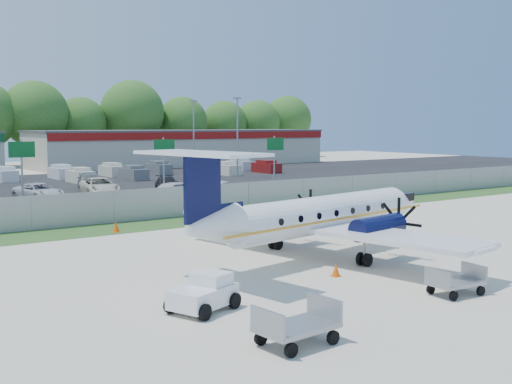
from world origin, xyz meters
TOP-DOWN VIEW (x-y plane):
  - ground at (0.00, 0.00)m, footprint 170.00×170.00m
  - grass_verge at (0.00, 12.00)m, footprint 170.00×4.00m
  - access_road at (0.00, 19.00)m, footprint 170.00×8.00m
  - parking_lot at (0.00, 40.00)m, footprint 170.00×32.00m
  - perimeter_fence at (0.00, 14.00)m, footprint 120.00×0.06m
  - building_east at (26.00, 61.98)m, footprint 44.40×12.40m
  - sign_left at (-8.00, 22.91)m, footprint 1.80×0.26m
  - sign_mid at (3.00, 22.91)m, footprint 1.80×0.26m
  - sign_right at (14.00, 22.91)m, footprint 1.80×0.26m
  - light_pole_ne at (20.00, 38.00)m, footprint 0.90×0.35m
  - light_pole_se at (20.00, 48.00)m, footprint 0.90×0.35m
  - aircraft at (-1.41, -0.94)m, footprint 16.38×16.07m
  - pushback_tug at (-9.97, -5.25)m, footprint 2.53×2.21m
  - baggage_cart_near at (-9.61, -9.57)m, footprint 2.33×1.51m
  - baggage_cart_far at (-1.74, -8.76)m, footprint 2.03×1.33m
  - cone_port_wing at (-3.31, -4.22)m, footprint 0.36×0.36m
  - cone_starboard_wing at (-6.28, 10.76)m, footprint 0.42×0.42m
  - road_car_mid at (2.58, 21.15)m, footprint 5.27×3.72m
  - road_car_east at (26.29, 17.87)m, footprint 4.99×2.90m
  - parked_car_b at (-5.25, 28.55)m, footprint 3.44×5.40m
  - parked_car_c at (-0.09, 28.83)m, footprint 3.40×5.96m
  - parked_car_d at (6.18, 28.69)m, footprint 3.57×5.12m
  - parked_car_e at (10.95, 28.97)m, footprint 2.97×4.11m
  - parked_car_g at (1.27, 35.10)m, footprint 3.22×5.01m
  - far_parking_rows at (0.00, 45.00)m, footprint 56.00×10.00m

SIDE VIEW (x-z plane):
  - ground at x=0.00m, z-range 0.00..0.00m
  - road_car_mid at x=2.58m, z-range -0.83..0.83m
  - road_car_east at x=26.29m, z-range -0.80..0.80m
  - parked_car_b at x=-5.25m, z-range -0.69..0.69m
  - parked_car_c at x=-0.09m, z-range -0.78..0.78m
  - parked_car_d at x=6.18m, z-range -0.69..0.69m
  - parked_car_e at x=10.95m, z-range -0.65..0.65m
  - parked_car_g at x=1.27m, z-range -0.79..0.79m
  - far_parking_rows at x=0.00m, z-range -0.80..0.80m
  - grass_verge at x=0.00m, z-range 0.00..0.02m
  - access_road at x=0.00m, z-range 0.00..0.02m
  - parking_lot at x=0.00m, z-range 0.00..0.02m
  - cone_port_wing at x=-3.31m, z-range -0.01..0.50m
  - cone_starboard_wing at x=-6.28m, z-range -0.02..0.58m
  - baggage_cart_far at x=-1.74m, z-range -0.04..0.98m
  - baggage_cart_near at x=-9.61m, z-range -0.04..1.13m
  - pushback_tug at x=-9.97m, z-range -0.03..1.16m
  - perimeter_fence at x=0.00m, z-range 0.01..2.00m
  - aircraft at x=-1.41m, z-range -0.57..4.44m
  - building_east at x=26.00m, z-range 0.01..5.25m
  - sign_left at x=-8.00m, z-range 1.11..6.11m
  - sign_mid at x=3.00m, z-range 1.11..6.11m
  - sign_right at x=14.00m, z-range 1.11..6.11m
  - light_pole_ne at x=20.00m, z-range 0.69..9.78m
  - light_pole_se at x=20.00m, z-range 0.69..9.78m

